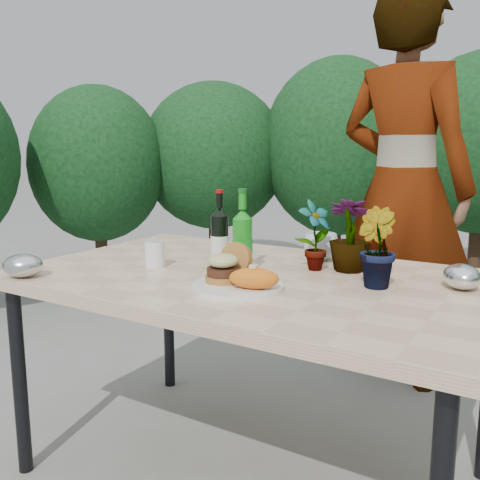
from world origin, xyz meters
The scene contains 18 objects.
ground centered at (0.00, 0.00, 0.00)m, with size 80.00×80.00×0.00m, color slate.
patio_table centered at (0.00, 0.00, 0.69)m, with size 1.60×1.00×0.75m.
shrub_hedge centered at (0.18, 1.58, 1.10)m, with size 6.96×5.04×2.02m.
dinner_plate centered at (0.06, -0.19, 0.76)m, with size 0.28×0.28×0.01m, color white.
burger_stack centered at (0.00, -0.17, 0.81)m, with size 0.11×0.16×0.11m.
sweet_potato centered at (0.13, -0.21, 0.80)m, with size 0.15×0.08×0.06m, color orange.
grilled_veg centered at (0.08, -0.10, 0.78)m, with size 0.08×0.05×0.03m.
wine_bottle centered at (-0.17, 0.06, 0.85)m, with size 0.07×0.07×0.28m.
sparkling_water centered at (-0.04, 0.01, 0.86)m, with size 0.07×0.07×0.29m.
plastic_cup centered at (-0.35, -0.09, 0.80)m, with size 0.07×0.07×0.10m, color white.
seedling_left centered at (0.16, 0.16, 0.87)m, with size 0.13×0.09×0.25m, color #255A1E.
seedling_mid centered at (0.41, 0.06, 0.87)m, with size 0.14×0.11×0.25m, color #245A1E.
seedling_right centered at (0.26, 0.22, 0.88)m, with size 0.14×0.14×0.26m, color #27521C.
blue_bowl centered at (0.10, 0.34, 0.80)m, with size 0.13×0.13×0.10m, color silver.
foil_packet_left centered at (-0.63, -0.44, 0.79)m, with size 0.13×0.11×0.08m, color #BBBDC2.
foil_packet_right centered at (0.64, 0.17, 0.79)m, with size 0.13×0.11×0.08m, color silver.
person centered at (0.19, 1.15, 0.98)m, with size 0.71×0.47×1.95m, color #A57552.
terracotta_pot centered at (-1.66, 1.94, 0.07)m, with size 0.17×0.17×0.14m.
Camera 1 is at (0.90, -1.54, 1.18)m, focal length 40.00 mm.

